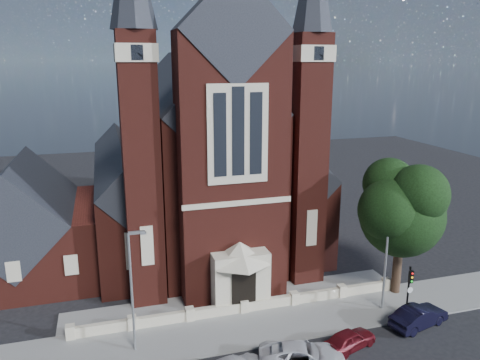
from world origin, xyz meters
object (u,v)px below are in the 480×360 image
object	(u,v)px
street_lamp_left	(133,285)
car_navy	(419,316)
street_lamp_right	(388,252)
church	(197,160)
street_tree	(406,211)
traffic_signal	(409,286)
car_white_suv	(302,356)
car_dark_red	(350,339)
parish_hall	(24,230)

from	to	relation	value
street_lamp_left	car_navy	size ratio (longest dim) A/B	1.78
street_lamp_left	street_lamp_right	world-z (taller)	same
church	street_tree	size ratio (longest dim) A/B	3.26
car_navy	traffic_signal	bearing A→B (deg)	-6.64
traffic_signal	car_white_suv	size ratio (longest dim) A/B	0.77
car_dark_red	traffic_signal	bearing A→B (deg)	-88.40
parish_hall	car_dark_red	distance (m)	27.81
street_tree	street_lamp_right	xyz separation A→B (m)	(-2.51, -1.71, -2.36)
parish_hall	traffic_signal	xyz separation A→B (m)	(27.00, -15.57, -1.43)
street_lamp_right	traffic_signal	xyz separation A→B (m)	(0.91, -1.57, -2.02)
parish_hall	street_tree	distance (m)	31.27
church	street_tree	distance (m)	21.38
street_lamp_right	street_tree	bearing A→B (deg)	34.26
parish_hall	car_dark_red	bearing A→B (deg)	-39.62
parish_hall	car_navy	bearing A→B (deg)	-31.53
car_white_suv	street_lamp_left	bearing A→B (deg)	81.98
church	parish_hall	xyz separation A→B (m)	(-16.00, -4.94, -4.17)
car_white_suv	car_navy	size ratio (longest dim) A/B	1.14
car_navy	parish_hall	bearing A→B (deg)	43.54
street_lamp_right	traffic_signal	distance (m)	2.71
church	car_dark_red	xyz separation A→B (m)	(5.26, -22.54, -7.54)
street_tree	parish_hall	bearing A→B (deg)	156.74
car_white_suv	car_navy	distance (m)	9.76
street_tree	car_navy	xyz separation A→B (m)	(-1.44, -4.37, -6.21)
church	car_white_suv	size ratio (longest dim) A/B	6.71
street_lamp_left	car_navy	world-z (taller)	street_lamp_left
car_white_suv	car_dark_red	xyz separation A→B (m)	(3.71, 0.82, -0.08)
traffic_signal	car_white_suv	distance (m)	10.04
parish_hall	car_navy	size ratio (longest dim) A/B	2.69
parish_hall	street_lamp_left	size ratio (longest dim) A/B	1.51
street_tree	traffic_signal	size ratio (longest dim) A/B	2.67
car_dark_red	car_navy	xyz separation A→B (m)	(5.90, 0.93, 0.11)
church	traffic_signal	bearing A→B (deg)	-61.80
car_dark_red	church	bearing A→B (deg)	-4.70
traffic_signal	car_navy	world-z (taller)	traffic_signal
church	traffic_signal	world-z (taller)	church
street_lamp_left	car_white_suv	distance (m)	11.14
parish_hall	traffic_signal	size ratio (longest dim) A/B	3.05
church	parish_hall	bearing A→B (deg)	-162.84
street_lamp_left	church	bearing A→B (deg)	67.34
parish_hall	car_navy	distance (m)	32.03
street_lamp_left	traffic_signal	size ratio (longest dim) A/B	2.02
street_lamp_right	traffic_signal	world-z (taller)	street_lamp_right
traffic_signal	car_dark_red	bearing A→B (deg)	-160.57
car_white_suv	church	bearing A→B (deg)	20.84
car_navy	car_white_suv	bearing A→B (deg)	85.46
street_tree	street_lamp_left	world-z (taller)	street_tree
church	street_lamp_left	xyz separation A→B (m)	(-7.91, -18.94, -3.59)
street_lamp_left	street_tree	bearing A→B (deg)	4.76
car_white_suv	traffic_signal	bearing A→B (deg)	-56.17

